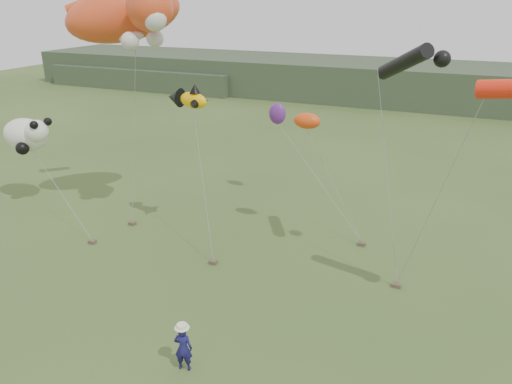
{
  "coord_description": "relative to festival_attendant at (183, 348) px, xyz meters",
  "views": [
    {
      "loc": [
        7.93,
        -12.34,
        10.88
      ],
      "look_at": [
        1.36,
        3.0,
        4.3
      ],
      "focal_mm": 35.0,
      "sensor_mm": 36.0,
      "label": 1
    }
  ],
  "objects": [
    {
      "name": "fish_kite",
      "position": [
        -4.42,
        8.25,
        5.89
      ],
      "size": [
        2.21,
        1.48,
        1.14
      ],
      "color": "#FFB904",
      "rests_on": "ground"
    },
    {
      "name": "headland",
      "position": [
        -4.06,
        46.42,
        1.14
      ],
      "size": [
        90.0,
        13.0,
        4.0
      ],
      "color": "#2D3D28",
      "rests_on": "ground"
    },
    {
      "name": "tube_kites",
      "position": [
        7.06,
        6.81,
        7.78
      ],
      "size": [
        6.85,
        4.76,
        1.59
      ],
      "color": "black",
      "rests_on": "ground"
    },
    {
      "name": "festival_attendant",
      "position": [
        0.0,
        0.0,
        0.0
      ],
      "size": [
        0.64,
        0.5,
        1.57
      ],
      "primitive_type": "imported",
      "rotation": [
        0.0,
        0.0,
        3.38
      ],
      "color": "#181654",
      "rests_on": "ground"
    },
    {
      "name": "panda_kite",
      "position": [
        -14.37,
        8.3,
        3.21
      ],
      "size": [
        3.09,
        2.0,
        1.92
      ],
      "color": "white",
      "rests_on": "ground"
    },
    {
      "name": "ground",
      "position": [
        -0.95,
        1.73,
        -0.78
      ],
      "size": [
        120.0,
        120.0,
        0.0
      ],
      "primitive_type": "plane",
      "color": "#385123",
      "rests_on": "ground"
    },
    {
      "name": "sandbag_anchors",
      "position": [
        -1.95,
        7.54,
        -0.7
      ],
      "size": [
        14.09,
        5.04,
        0.17
      ],
      "color": "brown",
      "rests_on": "ground"
    },
    {
      "name": "cat_kite",
      "position": [
        -7.64,
        9.01,
        9.33
      ],
      "size": [
        7.07,
        5.47,
        3.32
      ],
      "color": "#DA451D",
      "rests_on": "ground"
    },
    {
      "name": "misc_kites",
      "position": [
        -1.04,
        12.38,
        4.52
      ],
      "size": [
        3.98,
        4.61,
        1.67
      ],
      "color": "#E44411",
      "rests_on": "ground"
    }
  ]
}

